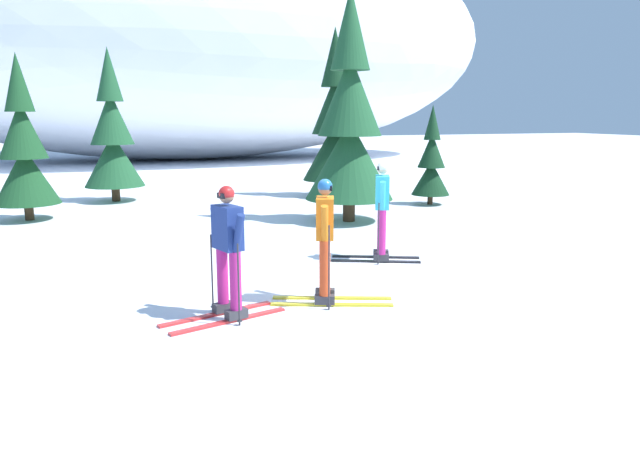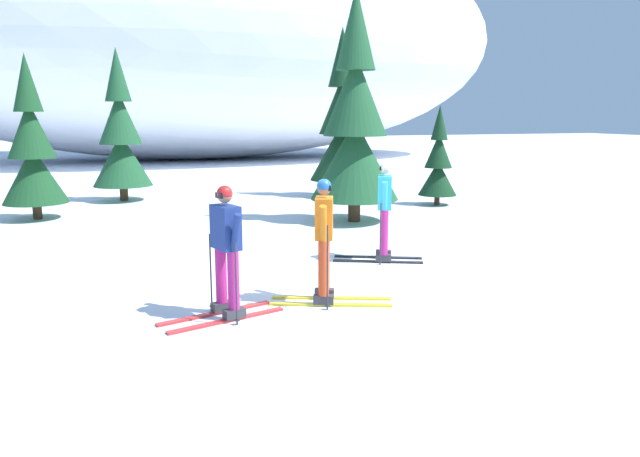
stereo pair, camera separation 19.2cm
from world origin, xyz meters
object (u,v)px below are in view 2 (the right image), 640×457
Objects in this scene: skier_navy_jacket at (226,248)px; pine_tree_center_right at (342,127)px; pine_tree_far_right at (438,164)px; pine_tree_far_left at (32,151)px; pine_tree_center at (355,126)px; skier_cyan_jacket at (384,209)px; pine_tree_center_left at (121,138)px; skier_orange_jacket at (325,239)px.

pine_tree_center_right is at bearing 61.95° from skier_navy_jacket.
skier_navy_jacket is 11.07m from pine_tree_far_right.
pine_tree_center reaches higher than pine_tree_far_left.
skier_navy_jacket is (-3.26, -2.19, -0.04)m from skier_cyan_jacket.
pine_tree_center reaches higher than pine_tree_far_right.
pine_tree_far_left is 8.09m from pine_tree_center.
skier_cyan_jacket is at bearing -46.85° from pine_tree_far_left.
pine_tree_center_left is (-1.05, 11.90, 1.00)m from skier_navy_jacket.
pine_tree_center_right is 3.49m from pine_tree_far_right.
pine_tree_far_left reaches higher than skier_orange_jacket.
pine_tree_center_left is at bearing 155.81° from pine_tree_far_right.
pine_tree_far_right is at bearing -5.86° from pine_tree_far_left.
skier_orange_jacket is 6.82m from pine_tree_center.
pine_tree_center_left reaches higher than skier_orange_jacket.
pine_tree_center_left is 6.85m from pine_tree_center_right.
skier_orange_jacket is 11.41m from pine_tree_center_right.
pine_tree_center is at bearing 75.36° from skier_cyan_jacket.
skier_cyan_jacket is 1.03× the size of skier_orange_jacket.
pine_tree_far_left is 0.90× the size of pine_tree_center_left.
pine_tree_far_right is at bearing 46.16° from skier_navy_jacket.
skier_cyan_jacket is 9.50m from pine_tree_far_left.
pine_tree_far_left is (-6.47, 6.91, 0.76)m from skier_cyan_jacket.
pine_tree_center_left is at bearing 101.87° from skier_orange_jacket.
pine_tree_far_right is at bearing -24.19° from pine_tree_center_left.
pine_tree_center is 1.93× the size of pine_tree_far_right.
pine_tree_center_left is at bearing 133.09° from pine_tree_center.
pine_tree_center is (2.88, 6.01, 1.43)m from skier_orange_jacket.
skier_navy_jacket is at bearing -133.84° from pine_tree_far_right.
skier_navy_jacket is 0.31× the size of pine_tree_center.
pine_tree_center_right reaches higher than pine_tree_far_right.
pine_tree_center is (4.30, 6.18, 1.42)m from skier_navy_jacket.
skier_cyan_jacket is 7.28m from pine_tree_far_right.
pine_tree_center is at bearing -107.11° from pine_tree_center_right.
skier_cyan_jacket is at bearing -127.26° from pine_tree_far_right.
skier_navy_jacket is at bearing -146.08° from skier_cyan_jacket.
skier_orange_jacket is at bearing -128.64° from pine_tree_far_right.
pine_tree_center is (1.04, 3.98, 1.38)m from skier_cyan_jacket.
skier_cyan_jacket is at bearing -105.95° from pine_tree_center_right.
skier_cyan_jacket is 8.90m from pine_tree_center_right.
pine_tree_far_left is (-3.21, 9.10, 0.80)m from skier_navy_jacket.
skier_navy_jacket is 0.60× the size of pine_tree_far_right.
skier_navy_jacket is 1.43m from skier_orange_jacket.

